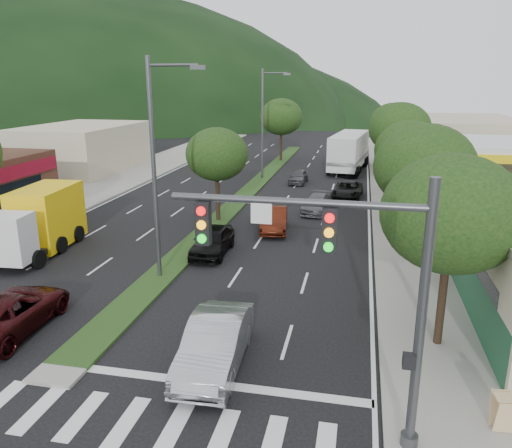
% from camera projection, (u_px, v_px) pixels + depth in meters
% --- Properties ---
extents(ground, '(160.00, 160.00, 0.00)m').
position_uv_depth(ground, '(64.00, 369.00, 16.13)').
color(ground, black).
rests_on(ground, ground).
extents(sidewalk_right, '(5.00, 90.00, 0.15)m').
position_uv_depth(sidewalk_right, '(406.00, 204.00, 37.14)').
color(sidewalk_right, gray).
rests_on(sidewalk_right, ground).
extents(sidewalk_left, '(6.00, 90.00, 0.15)m').
position_uv_depth(sidewalk_left, '(93.00, 190.00, 42.18)').
color(sidewalk_left, gray).
rests_on(sidewalk_left, ground).
extents(median, '(1.60, 56.00, 0.12)m').
position_uv_depth(median, '(251.00, 189.00, 42.44)').
color(median, '#1B3A15').
rests_on(median, ground).
extents(crosswalk, '(19.00, 2.20, 0.01)m').
position_uv_depth(crosswalk, '(25.00, 407.00, 14.25)').
color(crosswalk, silver).
rests_on(crosswalk, ground).
extents(traffic_signal, '(6.12, 0.40, 7.00)m').
position_uv_depth(traffic_signal, '(355.00, 274.00, 11.61)').
color(traffic_signal, '#47494C').
rests_on(traffic_signal, ground).
extents(bldg_left_far, '(9.00, 14.00, 4.60)m').
position_uv_depth(bldg_left_far, '(83.00, 148.00, 51.21)').
color(bldg_left_far, '#C3B79B').
rests_on(bldg_left_far, ground).
extents(bldg_right_far, '(10.00, 16.00, 5.20)m').
position_uv_depth(bldg_right_far, '(462.00, 143.00, 52.91)').
color(bldg_right_far, '#C3B79B').
rests_on(bldg_right_far, ground).
extents(hill_far, '(176.00, 132.00, 82.00)m').
position_uv_depth(hill_far, '(29.00, 114.00, 135.35)').
color(hill_far, black).
rests_on(hill_far, ground).
extents(tree_r_a, '(4.60, 4.60, 6.63)m').
position_uv_depth(tree_r_a, '(452.00, 214.00, 16.18)').
color(tree_r_a, black).
rests_on(tree_r_a, sidewalk_right).
extents(tree_r_b, '(4.80, 4.80, 6.94)m').
position_uv_depth(tree_r_b, '(425.00, 167.00, 23.64)').
color(tree_r_b, black).
rests_on(tree_r_b, sidewalk_right).
extents(tree_r_c, '(4.40, 4.40, 6.48)m').
position_uv_depth(tree_r_c, '(410.00, 150.00, 31.24)').
color(tree_r_c, black).
rests_on(tree_r_c, sidewalk_right).
extents(tree_r_d, '(5.00, 5.00, 7.17)m').
position_uv_depth(tree_r_d, '(400.00, 129.00, 40.52)').
color(tree_r_d, black).
rests_on(tree_r_d, sidewalk_right).
extents(tree_r_e, '(4.60, 4.60, 6.71)m').
position_uv_depth(tree_r_e, '(393.00, 123.00, 50.00)').
color(tree_r_e, black).
rests_on(tree_r_e, sidewalk_right).
extents(tree_med_near, '(4.00, 4.00, 6.02)m').
position_uv_depth(tree_med_near, '(217.00, 154.00, 31.82)').
color(tree_med_near, black).
rests_on(tree_med_near, median).
extents(tree_med_far, '(4.80, 4.80, 6.94)m').
position_uv_depth(tree_med_far, '(281.00, 117.00, 56.10)').
color(tree_med_far, black).
rests_on(tree_med_far, median).
extents(streetlight_near, '(2.60, 0.25, 10.00)m').
position_uv_depth(streetlight_near, '(158.00, 160.00, 22.06)').
color(streetlight_near, '#47494C').
rests_on(streetlight_near, ground).
extents(streetlight_mid, '(2.60, 0.25, 10.00)m').
position_uv_depth(streetlight_mid, '(265.00, 119.00, 45.56)').
color(streetlight_mid, '#47494C').
rests_on(streetlight_mid, ground).
extents(sedan_silver, '(1.97, 5.06, 1.64)m').
position_uv_depth(sedan_silver, '(215.00, 343.00, 16.10)').
color(sedan_silver, '#AAADB2').
rests_on(sedan_silver, ground).
extents(suv_maroon, '(2.61, 5.37, 1.47)m').
position_uv_depth(suv_maroon, '(10.00, 312.00, 18.48)').
color(suv_maroon, black).
rests_on(suv_maroon, ground).
extents(car_queue_a, '(1.83, 4.34, 1.47)m').
position_uv_depth(car_queue_a, '(212.00, 241.00, 26.63)').
color(car_queue_a, black).
rests_on(car_queue_a, ground).
extents(car_queue_b, '(2.16, 4.35, 1.22)m').
position_uv_depth(car_queue_b, '(317.00, 204.00, 35.14)').
color(car_queue_b, '#55545A').
rests_on(car_queue_b, ground).
extents(car_queue_c, '(2.11, 4.59, 1.46)m').
position_uv_depth(car_queue_c, '(274.00, 219.00, 30.84)').
color(car_queue_c, '#46170B').
rests_on(car_queue_c, ground).
extents(car_queue_d, '(2.50, 4.70, 1.26)m').
position_uv_depth(car_queue_d, '(348.00, 190.00, 39.44)').
color(car_queue_d, black).
rests_on(car_queue_d, ground).
extents(car_queue_e, '(1.59, 3.65, 1.22)m').
position_uv_depth(car_queue_e, '(298.00, 176.00, 45.05)').
color(car_queue_e, '#46454A').
rests_on(car_queue_e, ground).
extents(car_queue_f, '(2.11, 4.50, 1.27)m').
position_uv_depth(car_queue_f, '(351.00, 169.00, 48.84)').
color(car_queue_f, black).
rests_on(car_queue_f, ground).
extents(box_truck, '(3.17, 7.02, 3.37)m').
position_uv_depth(box_truck, '(40.00, 223.00, 26.92)').
color(box_truck, white).
rests_on(box_truck, ground).
extents(motorhome, '(4.14, 10.03, 3.74)m').
position_uv_depth(motorhome, '(349.00, 151.00, 51.19)').
color(motorhome, silver).
rests_on(motorhome, ground).
extents(a_frame_sign, '(0.65, 0.73, 1.34)m').
position_uv_depth(a_frame_sign, '(505.00, 410.00, 12.97)').
color(a_frame_sign, '#D7B682').
rests_on(a_frame_sign, sidewalk_right).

